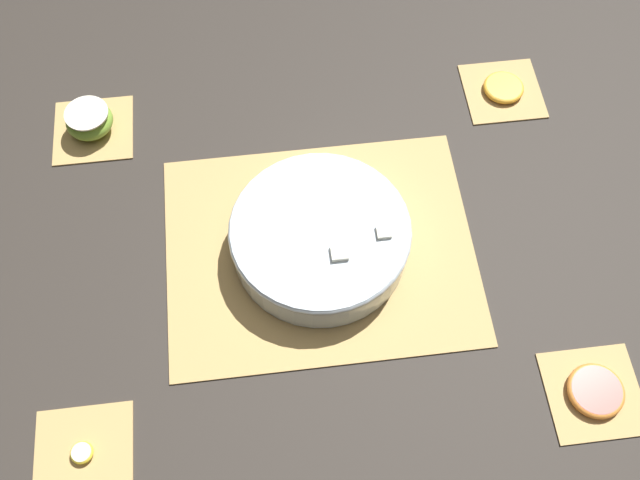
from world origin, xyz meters
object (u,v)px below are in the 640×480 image
(banana_coin_single, at_px, (82,453))
(orange_slice_whole, at_px, (504,88))
(grapefruit_slice, at_px, (596,391))
(fruit_salad_bowl, at_px, (320,237))
(apple_half, at_px, (89,120))

(banana_coin_single, bearing_deg, orange_slice_whole, 37.57)
(banana_coin_single, distance_m, grapefruit_slice, 0.70)
(orange_slice_whole, distance_m, grapefruit_slice, 0.54)
(fruit_salad_bowl, xyz_separation_m, banana_coin_single, (-0.35, -0.27, -0.03))
(fruit_salad_bowl, height_order, orange_slice_whole, fruit_salad_bowl)
(banana_coin_single, height_order, grapefruit_slice, grapefruit_slice)
(fruit_salad_bowl, distance_m, grapefruit_slice, 0.44)
(fruit_salad_bowl, xyz_separation_m, grapefruit_slice, (0.35, -0.27, -0.03))
(banana_coin_single, relative_size, grapefruit_slice, 0.39)
(orange_slice_whole, height_order, grapefruit_slice, grapefruit_slice)
(apple_half, relative_size, orange_slice_whole, 1.11)
(orange_slice_whole, bearing_deg, grapefruit_slice, -90.00)
(apple_half, bearing_deg, banana_coin_single, -90.00)
(fruit_salad_bowl, height_order, grapefruit_slice, fruit_salad_bowl)
(apple_half, height_order, orange_slice_whole, apple_half)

